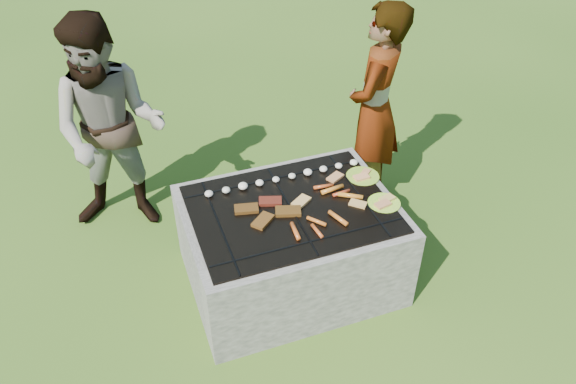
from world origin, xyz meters
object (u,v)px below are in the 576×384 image
object	(u,v)px
cook	(375,110)
bystander	(111,130)
fire_pit	(291,247)
plate_far	(363,176)
plate_near	(384,203)

from	to	relation	value
cook	bystander	bearing A→B (deg)	-56.81
fire_pit	plate_far	world-z (taller)	plate_far
plate_far	bystander	world-z (taller)	bystander
plate_far	plate_near	distance (m)	0.30
fire_pit	cook	xyz separation A→B (m)	(0.88, 0.64, 0.51)
plate_far	plate_near	world-z (taller)	same
plate_far	plate_near	size ratio (longest dim) A/B	1.09
fire_pit	plate_near	xyz separation A→B (m)	(0.56, -0.15, 0.33)
fire_pit	plate_far	bearing A→B (deg)	14.77
fire_pit	cook	distance (m)	1.20
bystander	fire_pit	bearing A→B (deg)	-26.97
plate_far	cook	distance (m)	0.61
plate_near	bystander	world-z (taller)	bystander
plate_near	bystander	distance (m)	1.89
fire_pit	plate_far	xyz separation A→B (m)	(0.56, 0.15, 0.33)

